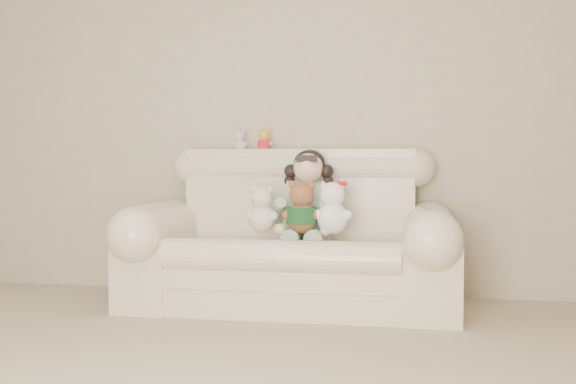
{
  "coord_description": "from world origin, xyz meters",
  "views": [
    {
      "loc": [
        0.97,
        -2.35,
        0.94
      ],
      "look_at": [
        0.21,
        1.9,
        0.75
      ],
      "focal_mm": 43.04,
      "sensor_mm": 36.0,
      "label": 1
    }
  ],
  "objects_px": {
    "sofa": "(291,228)",
    "white_cat": "(333,202)",
    "cream_teddy": "(262,204)",
    "brown_teddy": "(302,202)",
    "seated_child": "(308,195)"
  },
  "relations": [
    {
      "from": "sofa",
      "to": "white_cat",
      "type": "bearing_deg",
      "value": -26.96
    },
    {
      "from": "white_cat",
      "to": "cream_teddy",
      "type": "height_order",
      "value": "white_cat"
    },
    {
      "from": "sofa",
      "to": "brown_teddy",
      "type": "bearing_deg",
      "value": -57.5
    },
    {
      "from": "seated_child",
      "to": "white_cat",
      "type": "relative_size",
      "value": 1.58
    },
    {
      "from": "sofa",
      "to": "seated_child",
      "type": "xyz_separation_m",
      "value": [
        0.1,
        0.08,
        0.21
      ]
    },
    {
      "from": "white_cat",
      "to": "cream_teddy",
      "type": "bearing_deg",
      "value": 161.0
    },
    {
      "from": "seated_child",
      "to": "brown_teddy",
      "type": "xyz_separation_m",
      "value": [
        -0.01,
        -0.23,
        -0.03
      ]
    },
    {
      "from": "sofa",
      "to": "cream_teddy",
      "type": "xyz_separation_m",
      "value": [
        -0.17,
        -0.11,
        0.16
      ]
    },
    {
      "from": "sofa",
      "to": "brown_teddy",
      "type": "relative_size",
      "value": 5.52
    },
    {
      "from": "brown_teddy",
      "to": "white_cat",
      "type": "relative_size",
      "value": 0.98
    },
    {
      "from": "sofa",
      "to": "white_cat",
      "type": "xyz_separation_m",
      "value": [
        0.29,
        -0.15,
        0.18
      ]
    },
    {
      "from": "cream_teddy",
      "to": "white_cat",
      "type": "bearing_deg",
      "value": -4.34
    },
    {
      "from": "seated_child",
      "to": "cream_teddy",
      "type": "xyz_separation_m",
      "value": [
        -0.27,
        -0.19,
        -0.05
      ]
    },
    {
      "from": "sofa",
      "to": "brown_teddy",
      "type": "distance_m",
      "value": 0.25
    },
    {
      "from": "brown_teddy",
      "to": "cream_teddy",
      "type": "xyz_separation_m",
      "value": [
        -0.26,
        0.04,
        -0.02
      ]
    }
  ]
}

